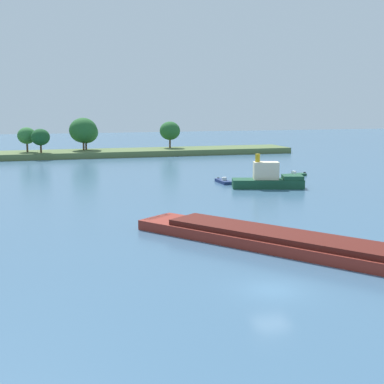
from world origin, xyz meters
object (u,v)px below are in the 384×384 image
Objects in this scene: tugboat at (269,179)px; fishing_skiff at (223,181)px; cargo_barge at (320,246)px; small_motorboat at (295,175)px.

tugboat is 2.33× the size of fishing_skiff.
tugboat is at bearing 72.45° from cargo_barge.
cargo_barge is at bearing -107.55° from tugboat.
small_motorboat is (9.92, 10.98, -1.08)m from tugboat.
fishing_skiff is at bearing 126.83° from tugboat.
tugboat is at bearing -53.17° from fishing_skiff.
fishing_skiff is at bearing 81.60° from cargo_barge.
cargo_barge is 42.09m from fishing_skiff.
small_motorboat is 0.92× the size of fishing_skiff.
cargo_barge is at bearing -114.53° from small_motorboat.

